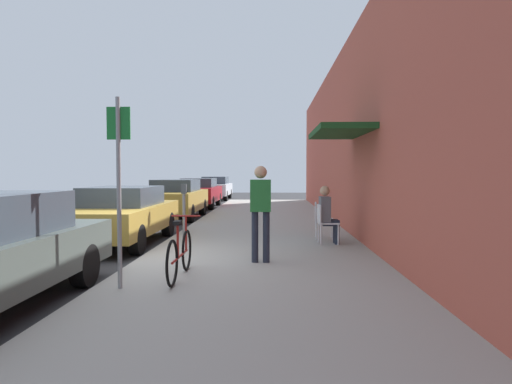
{
  "coord_description": "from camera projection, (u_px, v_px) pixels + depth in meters",
  "views": [
    {
      "loc": [
        2.47,
        -7.95,
        1.7
      ],
      "look_at": [
        1.94,
        6.96,
        1.05
      ],
      "focal_mm": 31.02,
      "sensor_mm": 36.0,
      "label": 1
    }
  ],
  "objects": [
    {
      "name": "cafe_chair_1",
      "position": [
        321.0,
        218.0,
        10.6
      ],
      "size": [
        0.47,
        0.47,
        0.87
      ],
      "color": "silver",
      "rests_on": "sidewalk_slab"
    },
    {
      "name": "seated_patron_0",
      "position": [
        327.0,
        213.0,
        9.82
      ],
      "size": [
        0.44,
        0.37,
        1.29
      ],
      "color": "#232838",
      "rests_on": "sidewalk_slab"
    },
    {
      "name": "parked_car_2",
      "position": [
        176.0,
        198.0,
        16.42
      ],
      "size": [
        1.8,
        4.4,
        1.45
      ],
      "color": "#A58433",
      "rests_on": "ground_plane"
    },
    {
      "name": "ground_plane",
      "position": [
        137.0,
        265.0,
        8.1
      ],
      "size": [
        60.0,
        60.0,
        0.0
      ],
      "primitive_type": "plane",
      "color": "#2D2D30"
    },
    {
      "name": "bicycle_0",
      "position": [
        180.0,
        254.0,
        6.62
      ],
      "size": [
        0.46,
        1.71,
        0.9
      ],
      "color": "black",
      "rests_on": "sidewalk_slab"
    },
    {
      "name": "street_sign",
      "position": [
        119.0,
        177.0,
        5.99
      ],
      "size": [
        0.32,
        0.06,
        2.6
      ],
      "color": "gray",
      "rests_on": "sidewalk_slab"
    },
    {
      "name": "parked_car_4",
      "position": [
        215.0,
        188.0,
        27.99
      ],
      "size": [
        1.8,
        4.4,
        1.46
      ],
      "color": "silver",
      "rests_on": "ground_plane"
    },
    {
      "name": "parked_car_1",
      "position": [
        122.0,
        214.0,
        10.52
      ],
      "size": [
        1.8,
        4.4,
        1.37
      ],
      "color": "#A58433",
      "rests_on": "ground_plane"
    },
    {
      "name": "cafe_chair_0",
      "position": [
        325.0,
        221.0,
        9.83
      ],
      "size": [
        0.46,
        0.46,
        0.87
      ],
      "color": "silver",
      "rests_on": "sidewalk_slab"
    },
    {
      "name": "parking_meter",
      "position": [
        184.0,
        208.0,
        10.18
      ],
      "size": [
        0.12,
        0.1,
        1.32
      ],
      "color": "slate",
      "rests_on": "sidewalk_slab"
    },
    {
      "name": "parked_car_3",
      "position": [
        199.0,
        192.0,
        21.69
      ],
      "size": [
        1.8,
        4.4,
        1.43
      ],
      "color": "maroon",
      "rests_on": "ground_plane"
    },
    {
      "name": "building_facade",
      "position": [
        369.0,
        130.0,
        9.82
      ],
      "size": [
        1.4,
        32.0,
        5.3
      ],
      "color": "#BC5442",
      "rests_on": "ground_plane"
    },
    {
      "name": "pedestrian_standing",
      "position": [
        261.0,
        206.0,
        7.75
      ],
      "size": [
        0.36,
        0.22,
        1.7
      ],
      "color": "#232838",
      "rests_on": "sidewalk_slab"
    },
    {
      "name": "sidewalk_slab",
      "position": [
        262.0,
        245.0,
        10.01
      ],
      "size": [
        4.5,
        32.0,
        0.12
      ],
      "primitive_type": "cube",
      "color": "#9E9B93",
      "rests_on": "ground_plane"
    }
  ]
}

